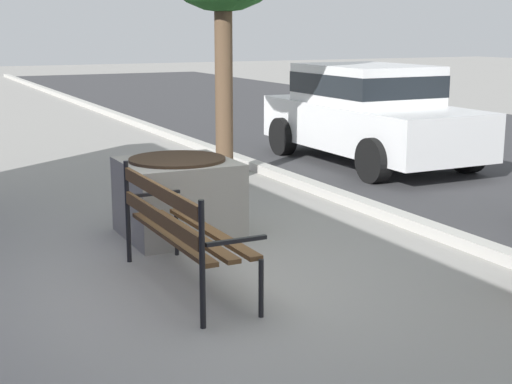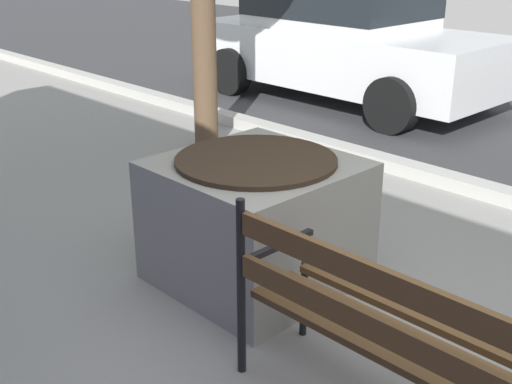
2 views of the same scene
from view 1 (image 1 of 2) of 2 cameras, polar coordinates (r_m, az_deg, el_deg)
ground_plane at (r=6.32m, az=-5.44°, el=-7.25°), size 80.00×80.00×0.00m
curb_stone at (r=7.77m, az=14.98°, el=-3.43°), size 60.00×0.20×0.12m
park_bench at (r=6.16m, az=-5.92°, el=-2.51°), size 1.81×0.55×0.95m
concrete_planter at (r=7.77m, az=-5.97°, el=-0.40°), size 1.10×1.10×0.82m
parked_car_white at (r=12.08m, az=8.56°, el=6.15°), size 4.10×1.92×1.56m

